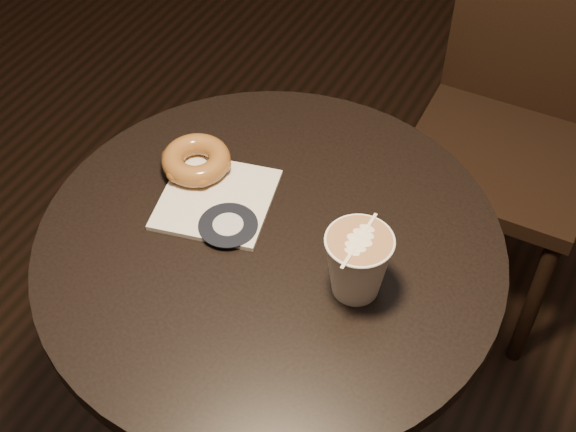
{
  "coord_description": "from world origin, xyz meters",
  "views": [
    {
      "loc": [
        0.39,
        -0.66,
        1.66
      ],
      "look_at": [
        0.01,
        0.03,
        0.79
      ],
      "focal_mm": 50.0,
      "sensor_mm": 36.0,
      "label": 1
    }
  ],
  "objects_px": {
    "pastry_bag": "(216,199)",
    "doughnut": "(196,160)",
    "latte_cup": "(357,265)",
    "chair": "(523,93)",
    "cafe_table": "(272,319)"
  },
  "relations": [
    {
      "from": "cafe_table",
      "to": "pastry_bag",
      "type": "bearing_deg",
      "value": 163.88
    },
    {
      "from": "chair",
      "to": "pastry_bag",
      "type": "height_order",
      "value": "chair"
    },
    {
      "from": "chair",
      "to": "doughnut",
      "type": "bearing_deg",
      "value": -120.05
    },
    {
      "from": "chair",
      "to": "latte_cup",
      "type": "bearing_deg",
      "value": -95.42
    },
    {
      "from": "cafe_table",
      "to": "chair",
      "type": "height_order",
      "value": "chair"
    },
    {
      "from": "chair",
      "to": "pastry_bag",
      "type": "distance_m",
      "value": 0.82
    },
    {
      "from": "chair",
      "to": "doughnut",
      "type": "xyz_separation_m",
      "value": [
        -0.37,
        -0.69,
        0.22
      ]
    },
    {
      "from": "cafe_table",
      "to": "latte_cup",
      "type": "relative_size",
      "value": 7.15
    },
    {
      "from": "chair",
      "to": "latte_cup",
      "type": "distance_m",
      "value": 0.82
    },
    {
      "from": "pastry_bag",
      "to": "doughnut",
      "type": "distance_m",
      "value": 0.08
    },
    {
      "from": "pastry_bag",
      "to": "latte_cup",
      "type": "distance_m",
      "value": 0.27
    },
    {
      "from": "cafe_table",
      "to": "latte_cup",
      "type": "height_order",
      "value": "latte_cup"
    },
    {
      "from": "latte_cup",
      "to": "pastry_bag",
      "type": "bearing_deg",
      "value": 169.17
    },
    {
      "from": "latte_cup",
      "to": "doughnut",
      "type": "bearing_deg",
      "value": 164.3
    },
    {
      "from": "latte_cup",
      "to": "cafe_table",
      "type": "bearing_deg",
      "value": 173.32
    }
  ]
}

